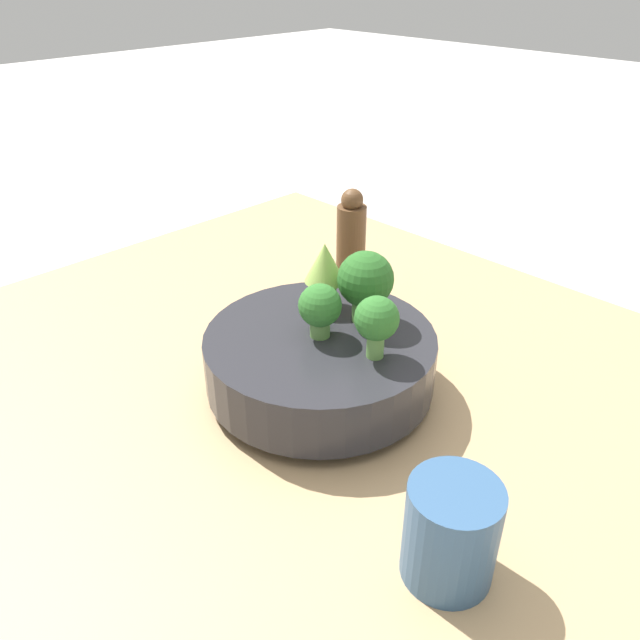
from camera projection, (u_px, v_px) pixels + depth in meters
The scene contains 9 objects.
ground_plane at pixel (356, 415), 0.75m from camera, with size 6.00×6.00×0.00m, color silver.
table at pixel (357, 403), 0.74m from camera, with size 1.12×0.84×0.04m.
bowl at pixel (320, 360), 0.71m from camera, with size 0.26×0.26×0.08m.
broccoli_floret_left at pixel (377, 321), 0.63m from camera, with size 0.05×0.05×0.07m.
broccoli_floret_center at pixel (320, 307), 0.67m from camera, with size 0.05×0.05×0.06m.
romanesco_piece_near at pixel (325, 269), 0.72m from camera, with size 0.05×0.05×0.08m.
broccoli_floret_front at pixel (365, 282), 0.69m from camera, with size 0.06×0.06×0.09m.
cup at pixel (451, 532), 0.50m from camera, with size 0.08×0.08×0.09m.
pepper_mill at pixel (351, 250), 0.88m from camera, with size 0.04×0.04×0.17m.
Camera 1 is at (-0.39, 0.44, 0.48)m, focal length 35.00 mm.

